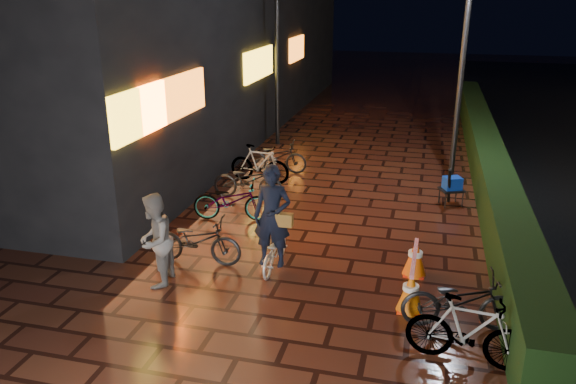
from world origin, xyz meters
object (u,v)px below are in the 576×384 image
(bystander_person, at_px, (155,240))
(traffic_barrier, at_px, (413,273))
(cart_assembly, at_px, (452,185))
(cyclist, at_px, (273,232))

(bystander_person, relative_size, traffic_barrier, 0.98)
(bystander_person, bearing_deg, cart_assembly, 131.04)
(cyclist, xyz_separation_m, cart_assembly, (3.13, 4.07, -0.22))
(cyclist, xyz_separation_m, traffic_barrier, (2.44, -0.20, -0.40))
(bystander_person, distance_m, traffic_barrier, 4.30)
(bystander_person, height_order, cyclist, cyclist)
(cyclist, bearing_deg, traffic_barrier, -4.76)
(cyclist, bearing_deg, bystander_person, -150.30)
(bystander_person, height_order, cart_assembly, bystander_person)
(bystander_person, distance_m, cart_assembly, 7.05)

